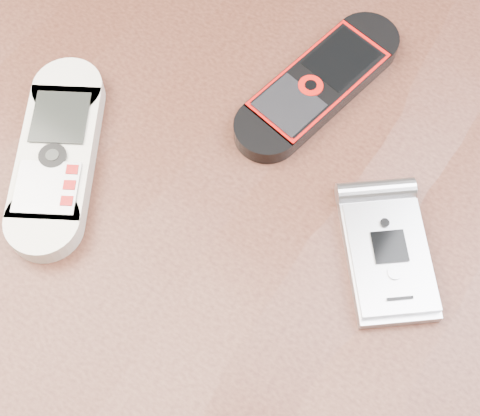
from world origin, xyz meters
name	(u,v)px	position (x,y,z in m)	size (l,w,h in m)	color
ground	(238,392)	(0.00, 0.00, 0.00)	(4.00, 4.00, 0.00)	#472B19
table	(235,262)	(0.00, 0.00, 0.64)	(1.20, 0.80, 0.75)	black
nokia_white	(57,154)	(-0.13, -0.03, 0.76)	(0.05, 0.16, 0.02)	silver
nokia_black_red	(318,84)	(0.00, 0.12, 0.76)	(0.05, 0.16, 0.02)	black
motorola_razr	(388,254)	(0.11, 0.02, 0.76)	(0.05, 0.11, 0.02)	#B6B6BB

